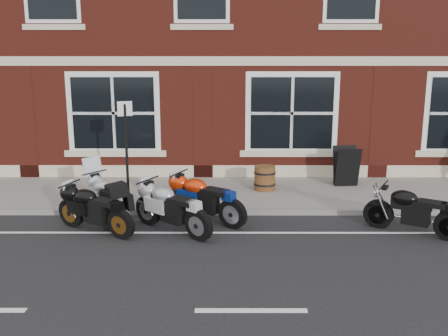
{
  "coord_description": "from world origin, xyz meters",
  "views": [
    {
      "loc": [
        -0.37,
        -9.46,
        3.53
      ],
      "look_at": [
        -0.4,
        1.6,
        1.05
      ],
      "focal_mm": 40.0,
      "sensor_mm": 36.0,
      "label": 1
    }
  ],
  "objects_px": {
    "moto_sport_red": "(204,197)",
    "moto_sport_silver": "(172,206)",
    "a_board_sign": "(346,166)",
    "moto_sport_black": "(94,207)",
    "barrel_planter": "(265,178)",
    "parking_sign": "(126,145)",
    "moto_naked_black": "(412,209)",
    "moto_touring_silver": "(108,196)"
  },
  "relations": [
    {
      "from": "moto_sport_silver",
      "to": "barrel_planter",
      "type": "distance_m",
      "value": 3.55
    },
    {
      "from": "moto_sport_red",
      "to": "moto_sport_silver",
      "type": "distance_m",
      "value": 0.91
    },
    {
      "from": "a_board_sign",
      "to": "barrel_planter",
      "type": "height_order",
      "value": "a_board_sign"
    },
    {
      "from": "moto_sport_red",
      "to": "moto_sport_black",
      "type": "distance_m",
      "value": 2.3
    },
    {
      "from": "moto_touring_silver",
      "to": "moto_sport_red",
      "type": "height_order",
      "value": "moto_touring_silver"
    },
    {
      "from": "moto_naked_black",
      "to": "barrel_planter",
      "type": "xyz_separation_m",
      "value": [
        -2.74,
        2.95,
        -0.08
      ]
    },
    {
      "from": "moto_sport_silver",
      "to": "moto_sport_black",
      "type": "bearing_deg",
      "value": 130.85
    },
    {
      "from": "moto_sport_silver",
      "to": "parking_sign",
      "type": "relative_size",
      "value": 0.71
    },
    {
      "from": "moto_sport_red",
      "to": "moto_naked_black",
      "type": "distance_m",
      "value": 4.31
    },
    {
      "from": "moto_sport_red",
      "to": "parking_sign",
      "type": "height_order",
      "value": "parking_sign"
    },
    {
      "from": "a_board_sign",
      "to": "moto_sport_silver",
      "type": "bearing_deg",
      "value": -147.77
    },
    {
      "from": "moto_sport_red",
      "to": "parking_sign",
      "type": "distance_m",
      "value": 2.35
    },
    {
      "from": "parking_sign",
      "to": "moto_touring_silver",
      "type": "bearing_deg",
      "value": -126.32
    },
    {
      "from": "parking_sign",
      "to": "moto_sport_red",
      "type": "bearing_deg",
      "value": -51.97
    },
    {
      "from": "moto_touring_silver",
      "to": "a_board_sign",
      "type": "distance_m",
      "value": 6.35
    },
    {
      "from": "moto_sport_silver",
      "to": "barrel_planter",
      "type": "relative_size",
      "value": 2.69
    },
    {
      "from": "moto_naked_black",
      "to": "a_board_sign",
      "type": "distance_m",
      "value": 3.46
    },
    {
      "from": "moto_sport_black",
      "to": "moto_sport_silver",
      "type": "relative_size",
      "value": 1.05
    },
    {
      "from": "moto_sport_black",
      "to": "parking_sign",
      "type": "relative_size",
      "value": 0.75
    },
    {
      "from": "moto_sport_black",
      "to": "barrel_planter",
      "type": "bearing_deg",
      "value": -21.16
    },
    {
      "from": "moto_touring_silver",
      "to": "moto_sport_black",
      "type": "xyz_separation_m",
      "value": [
        -0.1,
        -0.79,
        -0.02
      ]
    },
    {
      "from": "moto_sport_red",
      "to": "parking_sign",
      "type": "relative_size",
      "value": 0.76
    },
    {
      "from": "a_board_sign",
      "to": "moto_naked_black",
      "type": "bearing_deg",
      "value": -86.44
    },
    {
      "from": "parking_sign",
      "to": "moto_naked_black",
      "type": "bearing_deg",
      "value": -38.37
    },
    {
      "from": "moto_touring_silver",
      "to": "moto_naked_black",
      "type": "bearing_deg",
      "value": -40.54
    },
    {
      "from": "moto_sport_silver",
      "to": "parking_sign",
      "type": "bearing_deg",
      "value": 75.19
    },
    {
      "from": "moto_sport_silver",
      "to": "a_board_sign",
      "type": "bearing_deg",
      "value": -12.52
    },
    {
      "from": "moto_sport_black",
      "to": "parking_sign",
      "type": "xyz_separation_m",
      "value": [
        0.35,
        1.76,
        0.99
      ]
    },
    {
      "from": "moto_sport_silver",
      "to": "a_board_sign",
      "type": "height_order",
      "value": "a_board_sign"
    },
    {
      "from": "moto_sport_black",
      "to": "a_board_sign",
      "type": "relative_size",
      "value": 1.69
    },
    {
      "from": "moto_touring_silver",
      "to": "moto_sport_silver",
      "type": "bearing_deg",
      "value": -60.24
    },
    {
      "from": "a_board_sign",
      "to": "barrel_planter",
      "type": "relative_size",
      "value": 1.67
    },
    {
      "from": "moto_naked_black",
      "to": "parking_sign",
      "type": "distance_m",
      "value": 6.44
    },
    {
      "from": "moto_sport_red",
      "to": "moto_sport_black",
      "type": "xyz_separation_m",
      "value": [
        -2.2,
        -0.68,
        -0.03
      ]
    },
    {
      "from": "moto_sport_black",
      "to": "moto_sport_silver",
      "type": "height_order",
      "value": "moto_sport_silver"
    },
    {
      "from": "moto_sport_silver",
      "to": "parking_sign",
      "type": "xyz_separation_m",
      "value": [
        -1.22,
        1.74,
        0.96
      ]
    },
    {
      "from": "moto_sport_silver",
      "to": "moto_touring_silver",
      "type": "bearing_deg",
      "value": 102.57
    },
    {
      "from": "moto_touring_silver",
      "to": "moto_sport_red",
      "type": "distance_m",
      "value": 2.11
    },
    {
      "from": "moto_sport_red",
      "to": "moto_sport_silver",
      "type": "height_order",
      "value": "moto_sport_red"
    },
    {
      "from": "a_board_sign",
      "to": "parking_sign",
      "type": "height_order",
      "value": "parking_sign"
    },
    {
      "from": "moto_sport_red",
      "to": "moto_touring_silver",
      "type": "bearing_deg",
      "value": 121.82
    },
    {
      "from": "moto_sport_red",
      "to": "moto_sport_black",
      "type": "height_order",
      "value": "moto_sport_red"
    }
  ]
}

